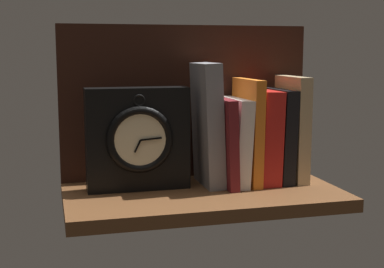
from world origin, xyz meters
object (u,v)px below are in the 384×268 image
(book_orange_pandolfini, at_px, (247,131))
(book_tan_shortstories, at_px, (292,128))
(framed_clock, at_px, (138,139))
(book_white_catcher, at_px, (234,141))
(book_red_requiem, at_px, (262,136))
(book_gray_chess, at_px, (208,125))
(book_black_skeptic, at_px, (279,135))
(book_maroon_dawkins, at_px, (222,141))

(book_orange_pandolfini, xyz_separation_m, book_tan_shortstories, (0.10, 0.00, 0.00))
(book_tan_shortstories, distance_m, framed_clock, 0.33)
(book_white_catcher, xyz_separation_m, book_tan_shortstories, (0.13, 0.00, 0.02))
(book_orange_pandolfini, height_order, book_red_requiem, book_orange_pandolfini)
(book_gray_chess, height_order, book_black_skeptic, book_gray_chess)
(book_gray_chess, relative_size, book_red_requiem, 1.29)
(book_black_skeptic, xyz_separation_m, framed_clock, (-0.30, -0.00, 0.00))
(framed_clock, bearing_deg, book_orange_pandolfini, 1.19)
(book_white_catcher, xyz_separation_m, book_orange_pandolfini, (0.03, 0.00, 0.02))
(book_white_catcher, height_order, book_tan_shortstories, book_tan_shortstories)
(book_maroon_dawkins, xyz_separation_m, book_black_skeptic, (0.13, 0.00, 0.01))
(book_orange_pandolfini, distance_m, framed_clock, 0.23)
(book_red_requiem, bearing_deg, book_orange_pandolfini, 180.00)
(book_black_skeptic, distance_m, book_tan_shortstories, 0.03)
(book_maroon_dawkins, relative_size, book_tan_shortstories, 0.81)
(book_gray_chess, xyz_separation_m, book_black_skeptic, (0.16, 0.00, -0.03))
(book_maroon_dawkins, relative_size, book_orange_pandolfini, 0.83)
(book_red_requiem, height_order, book_black_skeptic, book_black_skeptic)
(book_maroon_dawkins, bearing_deg, book_black_skeptic, 0.00)
(book_maroon_dawkins, height_order, book_black_skeptic, book_black_skeptic)
(book_black_skeptic, bearing_deg, book_gray_chess, 180.00)
(book_gray_chess, height_order, book_orange_pandolfini, book_gray_chess)
(book_red_requiem, relative_size, book_black_skeptic, 0.99)
(book_red_requiem, xyz_separation_m, book_tan_shortstories, (0.07, 0.00, 0.01))
(book_red_requiem, height_order, framed_clock, framed_clock)
(book_white_catcher, height_order, book_red_requiem, book_red_requiem)
(book_black_skeptic, distance_m, framed_clock, 0.30)
(book_gray_chess, bearing_deg, framed_clock, -178.10)
(book_orange_pandolfini, xyz_separation_m, framed_clock, (-0.23, -0.00, -0.01))
(book_orange_pandolfini, relative_size, framed_clock, 1.07)
(book_tan_shortstories, bearing_deg, book_black_skeptic, 180.00)
(book_white_catcher, relative_size, book_orange_pandolfini, 0.82)
(book_gray_chess, bearing_deg, book_white_catcher, 0.00)
(framed_clock, bearing_deg, book_maroon_dawkins, 1.57)
(book_white_catcher, distance_m, book_tan_shortstories, 0.13)
(book_maroon_dawkins, height_order, book_tan_shortstories, book_tan_shortstories)
(book_black_skeptic, relative_size, framed_clock, 0.96)
(book_red_requiem, bearing_deg, book_black_skeptic, 0.00)
(book_white_catcher, distance_m, book_black_skeptic, 0.10)
(book_red_requiem, distance_m, book_black_skeptic, 0.04)
(book_red_requiem, distance_m, book_tan_shortstories, 0.07)
(book_maroon_dawkins, relative_size, book_red_requiem, 0.93)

